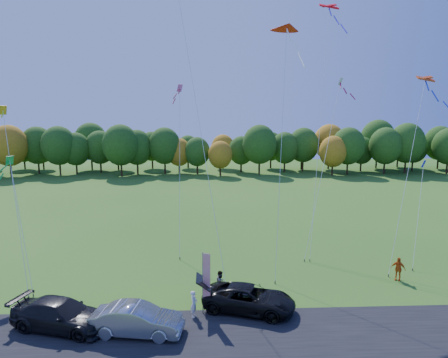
{
  "coord_description": "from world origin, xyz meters",
  "views": [
    {
      "loc": [
        -1.32,
        -23.86,
        11.92
      ],
      "look_at": [
        0.0,
        6.0,
        7.0
      ],
      "focal_mm": 32.0,
      "sensor_mm": 36.0,
      "label": 1
    }
  ],
  "objects_px": {
    "silver_sedan": "(137,320)",
    "feather_flag": "(206,276)",
    "person_east": "(398,269)",
    "black_suv": "(249,299)"
  },
  "relations": [
    {
      "from": "black_suv",
      "to": "silver_sedan",
      "type": "distance_m",
      "value": 6.79
    },
    {
      "from": "silver_sedan",
      "to": "person_east",
      "type": "distance_m",
      "value": 18.71
    },
    {
      "from": "black_suv",
      "to": "person_east",
      "type": "relative_size",
      "value": 3.27
    },
    {
      "from": "feather_flag",
      "to": "silver_sedan",
      "type": "bearing_deg",
      "value": -150.41
    },
    {
      "from": "black_suv",
      "to": "feather_flag",
      "type": "relative_size",
      "value": 1.45
    },
    {
      "from": "silver_sedan",
      "to": "feather_flag",
      "type": "distance_m",
      "value": 4.56
    },
    {
      "from": "silver_sedan",
      "to": "feather_flag",
      "type": "xyz_separation_m",
      "value": [
        3.73,
        2.12,
        1.53
      ]
    },
    {
      "from": "person_east",
      "to": "feather_flag",
      "type": "bearing_deg",
      "value": -128.12
    },
    {
      "from": "silver_sedan",
      "to": "feather_flag",
      "type": "height_order",
      "value": "feather_flag"
    },
    {
      "from": "silver_sedan",
      "to": "person_east",
      "type": "bearing_deg",
      "value": -61.58
    }
  ]
}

